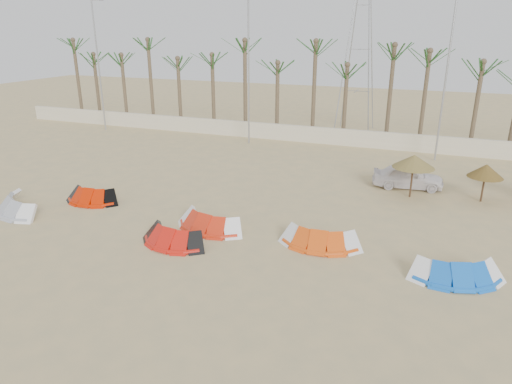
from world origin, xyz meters
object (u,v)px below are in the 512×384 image
at_px(kite_grey, 22,202).
at_px(parasol_mid, 486,171).
at_px(kite_red_mid, 176,234).
at_px(kite_orange, 322,235).
at_px(kite_red_left, 95,194).
at_px(kite_blue, 457,267).
at_px(car, 408,177).
at_px(parasol_left, 414,161).
at_px(kite_red_right, 212,219).

distance_m(kite_grey, parasol_mid, 23.84).
relative_size(kite_grey, kite_red_mid, 1.28).
bearing_deg(kite_orange, kite_red_left, 176.83).
bearing_deg(parasol_mid, kite_blue, -99.16).
height_order(kite_blue, car, car).
distance_m(kite_red_left, parasol_left, 17.06).
height_order(kite_grey, car, car).
bearing_deg(kite_red_mid, kite_red_left, 156.82).
bearing_deg(kite_blue, kite_red_right, 175.70).
bearing_deg(parasol_left, car, 99.56).
bearing_deg(kite_grey, parasol_left, 26.43).
relative_size(kite_grey, kite_red_left, 1.34).
height_order(kite_grey, kite_orange, same).
height_order(kite_orange, car, car).
xyz_separation_m(kite_blue, parasol_mid, (1.44, 8.95, 1.28)).
distance_m(kite_red_mid, kite_red_right, 2.12).
relative_size(kite_grey, parasol_left, 1.70).
xyz_separation_m(kite_grey, car, (17.90, 10.60, 0.25)).
distance_m(kite_blue, car, 10.16).
bearing_deg(kite_orange, kite_red_mid, -160.04).
relative_size(kite_orange, kite_blue, 0.94).
distance_m(kite_grey, car, 20.81).
distance_m(kite_grey, kite_red_right, 9.97).
bearing_deg(kite_red_right, parasol_mid, 34.47).
bearing_deg(parasol_left, kite_red_mid, -133.52).
xyz_separation_m(kite_red_left, kite_red_right, (7.30, -0.82, 0.00)).
height_order(kite_grey, kite_blue, same).
bearing_deg(kite_red_left, car, 28.30).
relative_size(kite_red_left, car, 0.77).
distance_m(kite_red_mid, car, 14.13).
relative_size(kite_red_left, parasol_left, 1.27).
relative_size(kite_red_right, parasol_left, 1.51).
height_order(kite_red_mid, car, car).
bearing_deg(kite_red_right, car, 48.45).
relative_size(kite_red_left, kite_red_right, 0.84).
distance_m(kite_grey, kite_blue, 20.31).
bearing_deg(kite_red_left, parasol_mid, 20.95).
bearing_deg(kite_red_mid, car, 51.66).
distance_m(kite_orange, car, 9.41).
height_order(kite_red_right, parasol_left, parasol_left).
bearing_deg(kite_blue, parasol_left, 104.41).
xyz_separation_m(kite_red_left, kite_blue, (17.74, -1.60, 0.00)).
xyz_separation_m(kite_red_mid, parasol_mid, (12.60, 10.16, 1.29)).
bearing_deg(kite_blue, parasol_mid, 80.84).
bearing_deg(car, kite_red_mid, 134.28).
relative_size(kite_red_mid, parasol_left, 1.33).
xyz_separation_m(parasol_left, parasol_mid, (3.57, 0.66, -0.32)).
xyz_separation_m(kite_red_left, parasol_left, (15.61, 6.69, 1.61)).
bearing_deg(kite_orange, parasol_left, 66.75).
bearing_deg(kite_red_mid, parasol_mid, 38.88).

